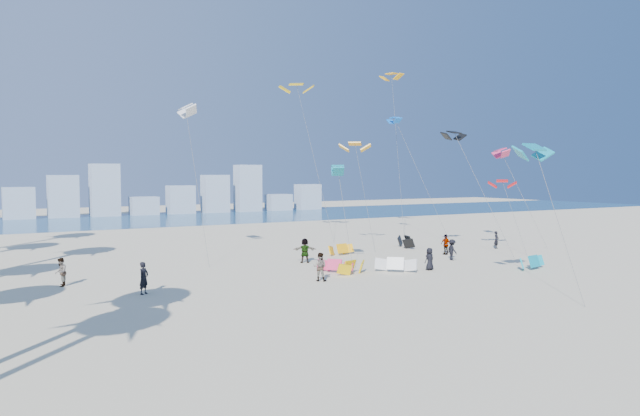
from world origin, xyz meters
TOP-DOWN VIEW (x-y plane):
  - ground at (0.00, 0.00)m, footprint 220.00×220.00m
  - ocean at (0.00, 72.00)m, footprint 220.00×220.00m
  - kitesurfer_near at (-8.96, 15.20)m, footprint 0.80×0.76m
  - kitesurfer_mid at (1.74, 13.84)m, footprint 1.11×1.10m
  - kitesurfers_far at (7.23, 19.03)m, footprint 37.42×8.46m
  - grounded_kites at (10.98, 17.60)m, footprint 15.81×17.23m
  - flying_kites at (14.06, 25.47)m, footprint 31.36×37.88m
  - distant_skyline at (-1.19, 82.00)m, footprint 85.00×3.00m

SIDE VIEW (x-z plane):
  - ground at x=0.00m, z-range 0.00..0.00m
  - ocean at x=0.00m, z-range 0.01..0.01m
  - grounded_kites at x=10.98m, z-range -0.04..0.95m
  - kitesurfers_far at x=7.23m, z-range -0.07..1.81m
  - kitesurfer_mid at x=1.74m, z-range 0.00..1.81m
  - kitesurfer_near at x=-8.96m, z-range 0.00..1.83m
  - distant_skyline at x=-1.19m, z-range -1.11..7.29m
  - flying_kites at x=14.06m, z-range 2.33..20.81m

